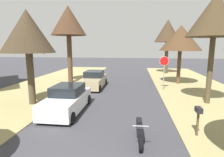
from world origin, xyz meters
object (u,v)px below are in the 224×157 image
street_tree_right_mid_b (181,38)px  street_tree_left_mid_b (68,22)px  street_tree_right_far (168,31)px  parked_motorcycle (139,130)px  street_tree_right_mid_a (215,16)px  street_tree_left_mid_a (27,32)px  curbside_mailbox (198,113)px  parked_sedan_white (67,100)px  parked_sedan_tan (94,80)px  stop_sign_far (164,66)px

street_tree_right_mid_b → street_tree_left_mid_b: 11.53m
street_tree_right_far → parked_motorcycle: 20.97m
street_tree_right_mid_a → street_tree_right_far: street_tree_right_far is taller
street_tree_left_mid_a → curbside_mailbox: size_ratio=4.81×
street_tree_right_mid_b → street_tree_right_far: bearing=90.8°
parked_sedan_white → parked_sedan_tan: same height
street_tree_right_mid_a → street_tree_right_mid_b: (-0.46, 6.70, -1.09)m
street_tree_right_mid_b → curbside_mailbox: 12.33m
street_tree_left_mid_a → parked_motorcycle: 9.16m
parked_sedan_white → parked_sedan_tan: bearing=89.0°
stop_sign_far → curbside_mailbox: (0.22, -8.52, -1.14)m
street_tree_left_mid_a → parked_motorcycle: size_ratio=2.98×
street_tree_right_mid_b → street_tree_right_far: size_ratio=0.79×
street_tree_right_mid_a → street_tree_right_mid_b: size_ratio=1.20×
stop_sign_far → street_tree_right_mid_a: size_ratio=0.42×
parked_sedan_tan → street_tree_right_mid_b: bearing=18.7°
street_tree_right_far → street_tree_right_mid_b: bearing=-89.2°
parked_sedan_tan → curbside_mailbox: bearing=-53.2°
street_tree_right_mid_b → parked_motorcycle: street_tree_right_mid_b is taller
street_tree_right_mid_a → curbside_mailbox: bearing=-114.1°
parked_sedan_white → parked_motorcycle: parked_sedan_white is taller
street_tree_left_mid_b → street_tree_right_mid_b: bearing=4.3°
street_tree_left_mid_b → parked_motorcycle: 14.77m
street_tree_right_far → street_tree_left_mid_a: street_tree_right_far is taller
street_tree_right_mid_b → street_tree_left_mid_b: (-11.37, -0.86, 1.69)m
street_tree_right_mid_b → parked_sedan_tan: street_tree_right_mid_b is taller
stop_sign_far → street_tree_left_mid_b: size_ratio=0.38×
stop_sign_far → street_tree_right_far: street_tree_right_far is taller
stop_sign_far → street_tree_left_mid_b: bearing=166.3°
street_tree_right_mid_a → curbside_mailbox: size_ratio=5.60×
street_tree_left_mid_a → parked_motorcycle: (7.05, -3.99, -4.26)m
parked_motorcycle → curbside_mailbox: 2.65m
street_tree_left_mid_a → parked_motorcycle: street_tree_left_mid_a is taller
street_tree_right_mid_a → parked_sedan_white: (-8.93, -2.67, -5.03)m
stop_sign_far → parked_motorcycle: (-2.27, -9.23, -1.71)m
stop_sign_far → street_tree_right_mid_a: (2.44, -3.56, 3.56)m
street_tree_right_mid_a → street_tree_left_mid_b: (-11.84, 5.85, 0.60)m
parked_motorcycle → curbside_mailbox: curbside_mailbox is taller
street_tree_right_mid_b → street_tree_right_mid_a: bearing=-86.0°
street_tree_right_far → parked_motorcycle: bearing=-101.8°
street_tree_right_far → parked_sedan_white: bearing=-116.4°
street_tree_left_mid_a → parked_sedan_tan: 7.46m
street_tree_right_mid_b → parked_sedan_tan: size_ratio=1.34×
street_tree_right_mid_b → curbside_mailbox: bearing=-98.6°
street_tree_right_mid_b → street_tree_left_mid_a: 14.07m
street_tree_right_far → parked_motorcycle: size_ratio=3.66×
street_tree_right_mid_a → parked_sedan_tan: (-8.82, 3.88, -5.03)m
street_tree_left_mid_b → street_tree_left_mid_a: bearing=-89.4°
street_tree_right_mid_b → street_tree_left_mid_b: size_ratio=0.75×
parked_sedan_tan → stop_sign_far: bearing=-2.9°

